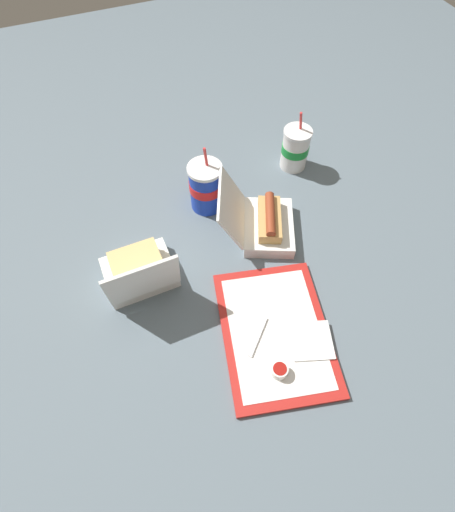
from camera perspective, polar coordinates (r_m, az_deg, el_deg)
ground_plane at (r=1.11m, az=-0.19°, el=-1.36°), size 3.20×3.20×0.00m
food_tray at (r=1.02m, az=6.82°, el=-10.75°), size 0.42×0.34×0.01m
ketchup_cup at (r=0.96m, az=7.52°, el=-15.84°), size 0.04×0.04×0.02m
napkin_stack at (r=1.01m, az=11.90°, el=-11.72°), size 0.13×0.13×0.00m
plastic_fork at (r=1.00m, az=4.32°, el=-11.38°), size 0.09×0.09×0.00m
clamshell_hotdog_center at (r=1.15m, az=5.28°, el=4.76°), size 0.26×0.27×0.17m
clamshell_sandwich_front at (r=1.07m, az=-12.52°, el=-2.01°), size 0.18×0.19×0.18m
soda_cup_front at (r=1.34m, az=9.65°, el=14.91°), size 0.09×0.09×0.20m
soda_cup_center at (r=1.19m, az=-3.11°, el=9.88°), size 0.10×0.10×0.22m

